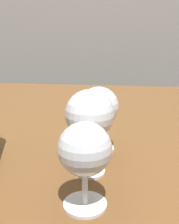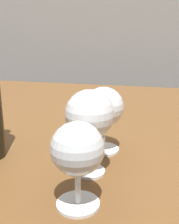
# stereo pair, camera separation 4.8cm
# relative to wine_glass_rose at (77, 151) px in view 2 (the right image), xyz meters

# --- Properties ---
(dining_table) EXTENTS (1.28, 0.99, 0.73)m
(dining_table) POSITION_rel_wine_glass_rose_xyz_m (-0.09, 0.38, -0.17)
(dining_table) COLOR brown
(dining_table) RESTS_ON ground_plane
(wine_glass_rose) EXTENTS (0.08, 0.08, 0.13)m
(wine_glass_rose) POSITION_rel_wine_glass_rose_xyz_m (0.00, 0.00, 0.00)
(wine_glass_rose) COLOR white
(wine_glass_rose) RESTS_ON dining_table
(wine_glass_amber) EXTENTS (0.09, 0.09, 0.15)m
(wine_glass_amber) POSITION_rel_wine_glass_rose_xyz_m (-0.00, 0.10, 0.02)
(wine_glass_amber) COLOR white
(wine_glass_amber) RESTS_ON dining_table
(wine_glass_pinot) EXTENTS (0.08, 0.08, 0.14)m
(wine_glass_pinot) POSITION_rel_wine_glass_rose_xyz_m (0.00, 0.20, 0.00)
(wine_glass_pinot) COLOR white
(wine_glass_pinot) RESTS_ON dining_table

